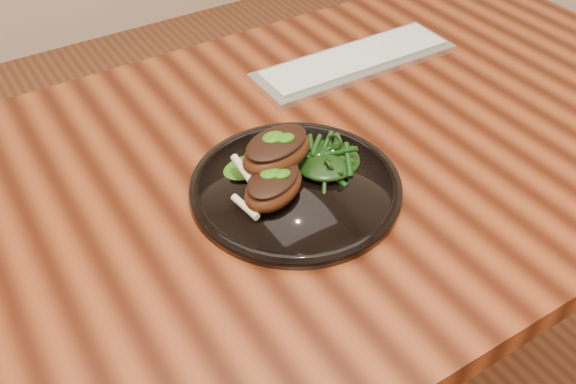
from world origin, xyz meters
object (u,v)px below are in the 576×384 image
object	(u,v)px
desk	(273,209)
lamb_chop_front	(273,185)
plate	(296,187)
greens_heap	(328,158)
keyboard	(355,61)

from	to	relation	value
desk	lamb_chop_front	size ratio (longest dim) A/B	13.08
plate	desk	bearing A→B (deg)	89.62
lamb_chop_front	greens_heap	size ratio (longest dim) A/B	1.28
greens_heap	keyboard	bearing A→B (deg)	46.41
greens_heap	keyboard	distance (m)	0.32
lamb_chop_front	keyboard	bearing A→B (deg)	37.68
desk	keyboard	xyz separation A→B (m)	(0.28, 0.18, 0.09)
plate	keyboard	bearing A→B (deg)	40.44
desk	keyboard	world-z (taller)	keyboard
lamb_chop_front	greens_heap	distance (m)	0.10
desk	plate	xyz separation A→B (m)	(-0.00, -0.06, 0.09)
desk	lamb_chop_front	world-z (taller)	lamb_chop_front
lamb_chop_front	keyboard	size ratio (longest dim) A/B	0.32
desk	greens_heap	size ratio (longest dim) A/B	16.70
lamb_chop_front	keyboard	world-z (taller)	lamb_chop_front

